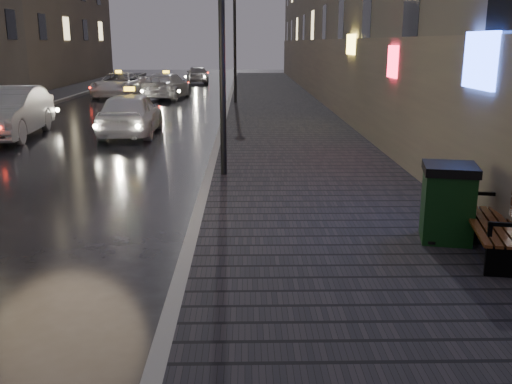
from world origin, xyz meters
The scene contains 15 objects.
ground centered at (0.00, 0.00, 0.00)m, with size 120.00×120.00×0.00m, color black.
sidewalk centered at (3.90, 21.00, 0.07)m, with size 4.60×58.00×0.15m, color black.
curb centered at (1.50, 21.00, 0.07)m, with size 0.20×58.00×0.15m, color slate.
sidewalk_far centered at (-8.70, 21.00, 0.07)m, with size 2.40×58.00×0.15m, color black.
curb_far centered at (-7.40, 21.00, 0.07)m, with size 0.20×58.00×0.15m, color slate.
building_far_c centered at (-13.50, 39.00, 5.50)m, with size 6.00×22.00×11.00m, color #6B6051.
lamp_near centered at (1.85, 6.00, 3.49)m, with size 0.36×0.36×5.28m.
lamp_far centered at (1.85, 22.00, 3.49)m, with size 0.36×0.36×5.28m.
bench centered at (5.92, 0.78, 0.63)m, with size 1.01×1.95×0.95m.
trash_bin centered at (5.39, 1.47, 0.75)m, with size 0.92×0.92×1.18m.
taxi_near centered at (-1.53, 12.63, 0.74)m, with size 1.76×4.37×1.49m, color white.
car_left_mid centered at (-5.49, 12.22, 0.83)m, with size 1.76×5.05×1.66m, color #9B9AA2.
taxi_mid centered at (-2.05, 25.59, 0.70)m, with size 1.97×4.85×1.41m, color silver.
taxi_far centered at (-4.96, 26.86, 0.68)m, with size 2.27×4.92×1.37m, color white.
car_far centered at (-1.31, 37.68, 0.67)m, with size 1.58×3.92×1.34m, color gray.
Camera 1 is at (2.35, -6.74, 3.09)m, focal length 40.00 mm.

